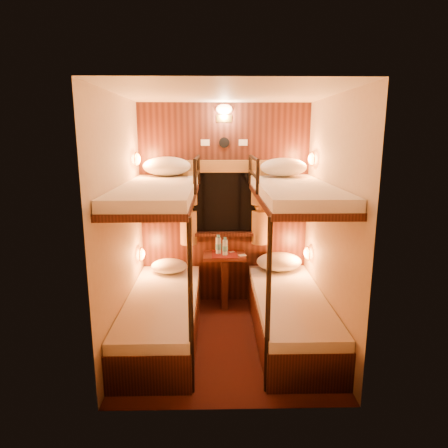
{
  "coord_description": "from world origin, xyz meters",
  "views": [
    {
      "loc": [
        -0.11,
        -3.7,
        2.04
      ],
      "look_at": [
        -0.02,
        0.15,
        1.18
      ],
      "focal_mm": 32.0,
      "sensor_mm": 36.0,
      "label": 1
    }
  ],
  "objects_px": {
    "bunk_right": "(290,285)",
    "table": "(224,273)",
    "bottle_right": "(225,248)",
    "bottle_left": "(218,246)",
    "bunk_left": "(162,286)"
  },
  "relations": [
    {
      "from": "bottle_left",
      "to": "bunk_right",
      "type": "bearing_deg",
      "value": -48.36
    },
    {
      "from": "bunk_right",
      "to": "bottle_left",
      "type": "height_order",
      "value": "bunk_right"
    },
    {
      "from": "bunk_right",
      "to": "bottle_right",
      "type": "distance_m",
      "value": 1.0
    },
    {
      "from": "table",
      "to": "bottle_left",
      "type": "height_order",
      "value": "bottle_left"
    },
    {
      "from": "table",
      "to": "bottle_left",
      "type": "bearing_deg",
      "value": 158.05
    },
    {
      "from": "bunk_right",
      "to": "bottle_right",
      "type": "height_order",
      "value": "bunk_right"
    },
    {
      "from": "bunk_left",
      "to": "bunk_right",
      "type": "distance_m",
      "value": 1.3
    },
    {
      "from": "bunk_left",
      "to": "table",
      "type": "height_order",
      "value": "bunk_left"
    },
    {
      "from": "bunk_left",
      "to": "bunk_right",
      "type": "height_order",
      "value": "same"
    },
    {
      "from": "table",
      "to": "bottle_left",
      "type": "relative_size",
      "value": 2.85
    },
    {
      "from": "bunk_right",
      "to": "table",
      "type": "height_order",
      "value": "bunk_right"
    },
    {
      "from": "bottle_right",
      "to": "bunk_right",
      "type": "bearing_deg",
      "value": -49.14
    },
    {
      "from": "bottle_right",
      "to": "bunk_left",
      "type": "bearing_deg",
      "value": -131.38
    },
    {
      "from": "bottle_left",
      "to": "bottle_right",
      "type": "bearing_deg",
      "value": -40.93
    },
    {
      "from": "bunk_right",
      "to": "table",
      "type": "bearing_deg",
      "value": 129.67
    }
  ]
}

